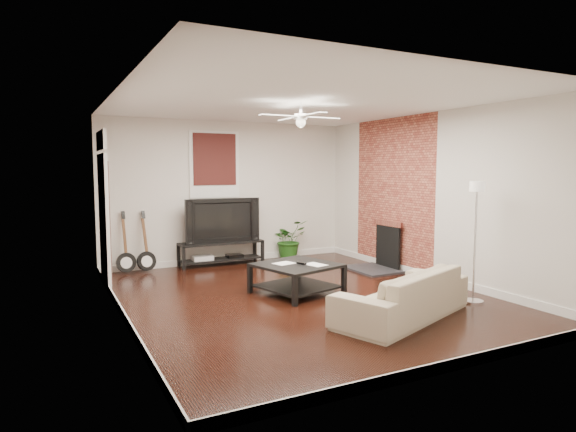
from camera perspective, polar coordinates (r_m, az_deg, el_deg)
name	(u,v)px	position (r m, az deg, el deg)	size (l,w,h in m)	color
room	(301,201)	(7.03, 1.48, 1.75)	(5.01, 6.01, 2.81)	black
brick_accent	(393,194)	(9.25, 12.17, 2.53)	(0.02, 2.20, 2.80)	brown
fireplace	(379,245)	(9.17, 10.65, -3.38)	(0.80, 1.10, 0.92)	black
window_back	(215,165)	(9.63, -8.58, 5.97)	(1.00, 0.06, 1.30)	#37110F
door_left	(105,208)	(8.14, -20.66, 0.85)	(0.08, 1.00, 2.50)	white
tv_stand	(221,253)	(9.61, -7.81, -4.32)	(1.64, 0.44, 0.46)	black
tv	(221,220)	(9.54, -7.90, -0.44)	(1.47, 0.19, 0.85)	black
coffee_table	(297,278)	(7.37, 1.03, -7.32)	(1.07, 1.07, 0.45)	black
sofa	(403,294)	(6.34, 13.25, -8.84)	(2.09, 0.82, 0.61)	#C2A992
floor_lamp	(475,242)	(7.23, 21.05, -2.86)	(0.28, 0.28, 1.71)	silver
potted_plant	(289,239)	(10.20, 0.12, -2.73)	(0.72, 0.62, 0.80)	#205317
guitar_left	(125,243)	(9.11, -18.48, -2.96)	(0.35, 0.25, 1.13)	black
guitar_right	(146,241)	(9.14, -16.28, -2.87)	(0.35, 0.25, 1.13)	black
ceiling_fan	(301,117)	(7.05, 1.50, 11.52)	(1.24, 1.24, 0.32)	white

